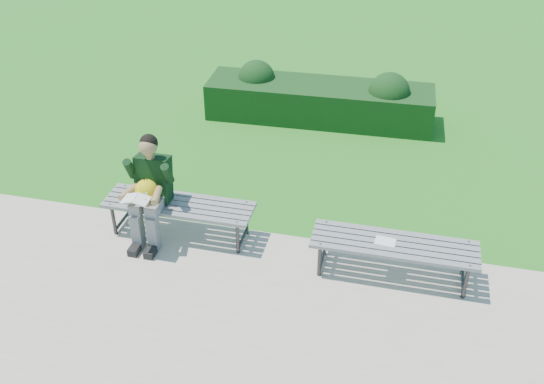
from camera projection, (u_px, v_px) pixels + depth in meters
name	position (u px, v px, depth m)	size (l,w,h in m)	color
ground	(285.00, 236.00, 7.42)	(80.00, 80.00, 0.00)	#1D6B13
walkway	(247.00, 340.00, 5.99)	(30.00, 3.50, 0.02)	#A9A58F
hedge	(321.00, 99.00, 9.93)	(3.69, 1.03, 0.90)	#153D17
bench_left	(179.00, 207.00, 7.21)	(1.80, 0.50, 0.46)	gray
bench_right	(394.00, 247.00, 6.58)	(1.80, 0.50, 0.46)	gray
seated_boy	(149.00, 187.00, 7.03)	(0.56, 0.76, 1.31)	slate
paper_sheet	(385.00, 241.00, 6.56)	(0.23, 0.18, 0.01)	white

